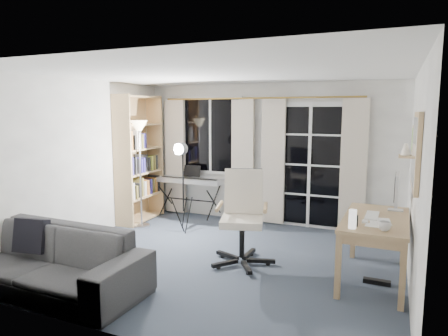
# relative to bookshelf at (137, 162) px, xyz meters

# --- Properties ---
(floor) EXTENTS (4.50, 4.00, 0.02)m
(floor) POSITION_rel_bookshelf_xyz_m (2.13, -1.19, -1.06)
(floor) COLOR #333B4A
(floor) RESTS_ON ground
(window) EXTENTS (1.20, 0.08, 1.40)m
(window) POSITION_rel_bookshelf_xyz_m (1.08, 0.78, 0.45)
(window) COLOR white
(window) RESTS_ON floor
(french_door) EXTENTS (1.32, 0.09, 2.11)m
(french_door) POSITION_rel_bookshelf_xyz_m (2.88, 0.78, -0.02)
(french_door) COLOR white
(french_door) RESTS_ON floor
(curtains) EXTENTS (3.60, 0.07, 2.13)m
(curtains) POSITION_rel_bookshelf_xyz_m (1.99, 0.69, 0.05)
(curtains) COLOR gold
(curtains) RESTS_ON floor
(bookshelf) EXTENTS (0.39, 1.04, 2.21)m
(bookshelf) POSITION_rel_bookshelf_xyz_m (0.00, 0.00, 0.00)
(bookshelf) COLOR tan
(bookshelf) RESTS_ON floor
(torchiere_lamp) EXTENTS (0.34, 0.34, 1.78)m
(torchiere_lamp) POSITION_rel_bookshelf_xyz_m (0.30, -0.33, 0.39)
(torchiere_lamp) COLOR #B2B2B7
(torchiere_lamp) RESTS_ON floor
(keyboard_piano) EXTENTS (1.24, 0.61, 0.89)m
(keyboard_piano) POSITION_rel_bookshelf_xyz_m (0.78, 0.50, -0.37)
(keyboard_piano) COLOR black
(keyboard_piano) RESTS_ON floor
(studio_light) EXTENTS (0.28, 0.29, 1.47)m
(studio_light) POSITION_rel_bookshelf_xyz_m (1.07, -0.32, 0.13)
(studio_light) COLOR black
(studio_light) RESTS_ON floor
(office_chair) EXTENTS (0.83, 0.79, 1.19)m
(office_chair) POSITION_rel_bookshelf_xyz_m (2.41, -1.09, -0.35)
(office_chair) COLOR black
(office_chair) RESTS_ON floor
(desk) EXTENTS (0.71, 1.38, 0.73)m
(desk) POSITION_rel_bookshelf_xyz_m (4.01, -1.08, -0.40)
(desk) COLOR #A37B54
(desk) RESTS_ON floor
(monitor) EXTENTS (0.18, 0.53, 0.46)m
(monitor) POSITION_rel_bookshelf_xyz_m (4.20, -0.63, -0.03)
(monitor) COLOR silver
(monitor) RESTS_ON desk
(desk_clutter) EXTENTS (0.44, 0.83, 0.93)m
(desk_clutter) POSITION_rel_bookshelf_xyz_m (3.94, -1.31, -0.47)
(desk_clutter) COLOR white
(desk_clutter) RESTS_ON desk
(mug) EXTENTS (0.12, 0.10, 0.12)m
(mug) POSITION_rel_bookshelf_xyz_m (4.11, -1.58, -0.25)
(mug) COLOR silver
(mug) RESTS_ON desk
(wall_mirror) EXTENTS (0.04, 0.94, 0.74)m
(wall_mirror) POSITION_rel_bookshelf_xyz_m (4.35, -1.54, 0.50)
(wall_mirror) COLOR tan
(wall_mirror) RESTS_ON floor
(framed_print) EXTENTS (0.03, 0.42, 0.32)m
(framed_print) POSITION_rel_bookshelf_xyz_m (4.36, -0.64, 0.55)
(framed_print) COLOR tan
(framed_print) RESTS_ON floor
(wall_shelf) EXTENTS (0.16, 0.30, 0.18)m
(wall_shelf) POSITION_rel_bookshelf_xyz_m (4.29, -0.14, 0.36)
(wall_shelf) COLOR tan
(wall_shelf) RESTS_ON floor
(sofa) EXTENTS (2.28, 0.69, 0.89)m
(sofa) POSITION_rel_bookshelf_xyz_m (0.74, -2.74, -0.60)
(sofa) COLOR #2D2D30
(sofa) RESTS_ON floor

